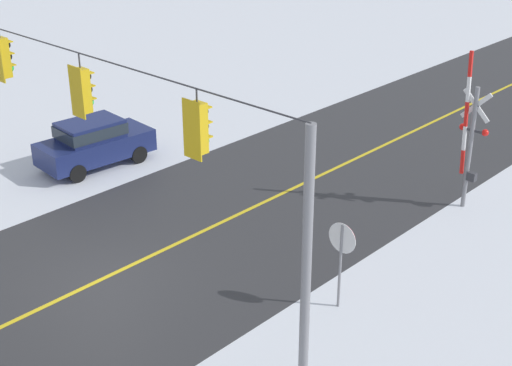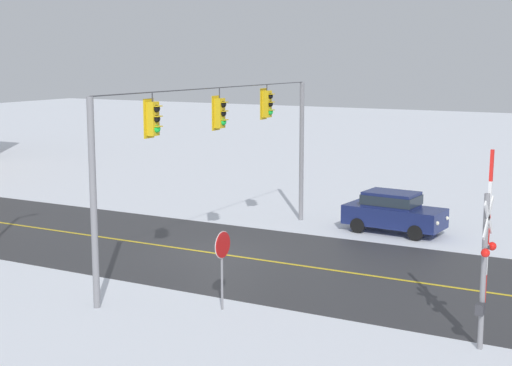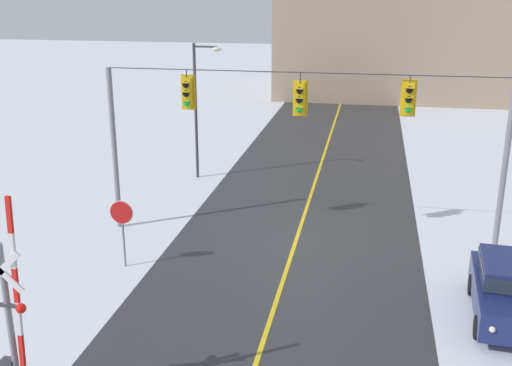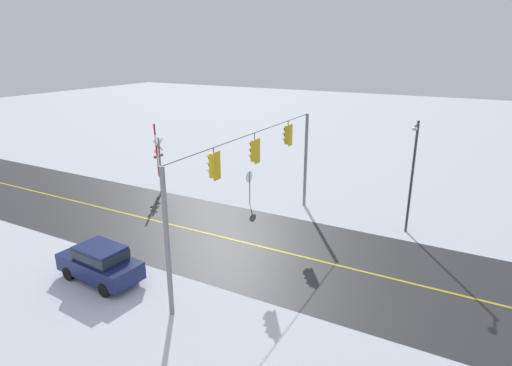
{
  "view_description": "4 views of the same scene",
  "coord_description": "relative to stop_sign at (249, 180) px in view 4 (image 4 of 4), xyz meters",
  "views": [
    {
      "loc": [
        -14.56,
        9.46,
        10.6
      ],
      "look_at": [
        -3.66,
        -2.15,
        3.28
      ],
      "focal_mm": 51.62,
      "sensor_mm": 36.0,
      "label": 1
    },
    {
      "loc": [
        -23.78,
        -14.55,
        7.31
      ],
      "look_at": [
        -1.68,
        -2.44,
        3.15
      ],
      "focal_mm": 53.81,
      "sensor_mm": 36.0,
      "label": 2
    },
    {
      "loc": [
        2.48,
        -20.95,
        9.01
      ],
      "look_at": [
        -1.31,
        -1.2,
        2.52
      ],
      "focal_mm": 42.86,
      "sensor_mm": 36.0,
      "label": 3
    },
    {
      "loc": [
        18.25,
        9.99,
        10.33
      ],
      "look_at": [
        -3.19,
        -1.66,
        2.4
      ],
      "focal_mm": 29.65,
      "sensor_mm": 36.0,
      "label": 4
    }
  ],
  "objects": [
    {
      "name": "ground_plane",
      "position": [
        5.39,
        3.37,
        -1.71
      ],
      "size": [
        160.0,
        160.0,
        0.0
      ],
      "primitive_type": "plane",
      "color": "silver"
    },
    {
      "name": "road_asphalt",
      "position": [
        5.39,
        9.37,
        -1.71
      ],
      "size": [
        9.0,
        80.0,
        0.01
      ],
      "primitive_type": "cube",
      "color": "#303033",
      "rests_on": "ground"
    },
    {
      "name": "lane_centre_line",
      "position": [
        5.39,
        9.37,
        -1.7
      ],
      "size": [
        0.14,
        72.0,
        0.01
      ],
      "primitive_type": "cube",
      "color": "gold",
      "rests_on": "ground"
    },
    {
      "name": "signal_span",
      "position": [
        5.33,
        3.36,
        2.56
      ],
      "size": [
        14.2,
        0.47,
        6.22
      ],
      "color": "gray",
      "rests_on": "ground"
    },
    {
      "name": "stop_sign",
      "position": [
        0.0,
        0.0,
        0.0
      ],
      "size": [
        0.8,
        0.09,
        2.35
      ],
      "color": "gray",
      "rests_on": "ground"
    },
    {
      "name": "railroad_crossing",
      "position": [
        0.57,
        -7.3,
        0.62
      ],
      "size": [
        0.98,
        0.31,
        5.05
      ],
      "color": "gray",
      "rests_on": "ground"
    },
    {
      "name": "parked_car_navy",
      "position": [
        11.91,
        -1.12,
        -0.76
      ],
      "size": [
        2.07,
        4.3,
        1.74
      ],
      "color": "navy",
      "rests_on": "ground"
    },
    {
      "name": "streetlamp_near",
      "position": [
        -0.2,
        10.25,
        2.2
      ],
      "size": [
        1.39,
        0.28,
        6.5
      ],
      "color": "#38383D",
      "rests_on": "ground"
    }
  ]
}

